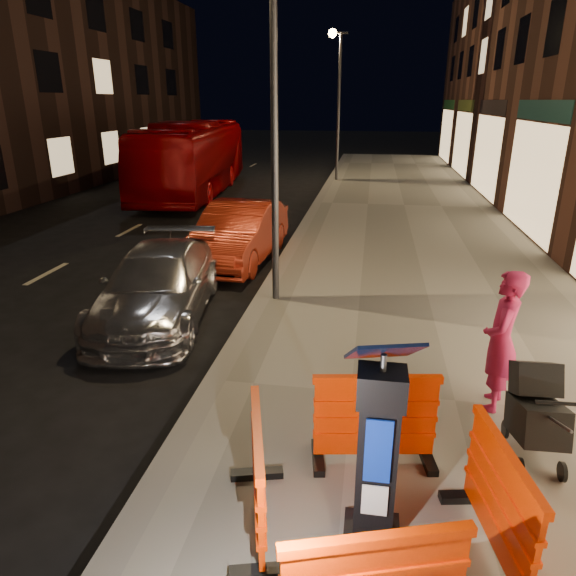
% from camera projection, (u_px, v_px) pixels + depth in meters
% --- Properties ---
extents(ground_plane, '(120.00, 120.00, 0.00)m').
position_uv_depth(ground_plane, '(215.00, 390.00, 6.67)').
color(ground_plane, black).
rests_on(ground_plane, ground).
extents(sidewalk, '(6.00, 60.00, 0.15)m').
position_uv_depth(sidewalk, '(454.00, 406.00, 6.19)').
color(sidewalk, gray).
rests_on(sidewalk, ground).
extents(kerb, '(0.30, 60.00, 0.15)m').
position_uv_depth(kerb, '(215.00, 385.00, 6.64)').
color(kerb, slate).
rests_on(kerb, ground).
extents(parking_kiosk, '(0.65, 0.65, 1.73)m').
position_uv_depth(parking_kiosk, '(377.00, 449.00, 3.96)').
color(parking_kiosk, black).
rests_on(parking_kiosk, sidewalk).
extents(barrier_back, '(1.30, 0.71, 0.96)m').
position_uv_depth(barrier_back, '(375.00, 420.00, 4.98)').
color(barrier_back, '#F73100').
rests_on(barrier_back, sidewalk).
extents(barrier_kerbside, '(0.80, 1.32, 0.96)m').
position_uv_depth(barrier_kerbside, '(258.00, 475.00, 4.24)').
color(barrier_kerbside, '#F73100').
rests_on(barrier_kerbside, sidewalk).
extents(barrier_bldgside, '(0.73, 1.31, 0.96)m').
position_uv_depth(barrier_bldgside, '(499.00, 502.00, 3.95)').
color(barrier_bldgside, '#F73100').
rests_on(barrier_bldgside, sidewalk).
extents(car_silver, '(2.26, 4.30, 1.19)m').
position_uv_depth(car_silver, '(161.00, 317.00, 8.91)').
color(car_silver, '#ACACB1').
rests_on(car_silver, ground).
extents(car_red, '(1.66, 4.16, 1.34)m').
position_uv_depth(car_red, '(240.00, 261.00, 12.02)').
color(car_red, maroon).
rests_on(car_red, ground).
extents(bus_doubledecker, '(3.30, 10.18, 2.79)m').
position_uv_depth(bus_doubledecker, '(196.00, 193.00, 20.72)').
color(bus_doubledecker, '#940205').
rests_on(bus_doubledecker, ground).
extents(man, '(0.57, 0.70, 1.67)m').
position_uv_depth(man, '(501.00, 341.00, 5.79)').
color(man, '#BA1E55').
rests_on(man, sidewalk).
extents(stroller, '(0.52, 0.77, 0.95)m').
position_uv_depth(stroller, '(538.00, 416.00, 5.05)').
color(stroller, black).
rests_on(stroller, sidewalk).
extents(street_lamp_mid, '(0.12, 0.12, 6.00)m').
position_uv_depth(street_lamp_mid, '(274.00, 126.00, 8.33)').
color(street_lamp_mid, '#3F3F44').
rests_on(street_lamp_mid, sidewalk).
extents(street_lamp_far, '(0.12, 0.12, 6.00)m').
position_uv_depth(street_lamp_far, '(339.00, 110.00, 22.22)').
color(street_lamp_far, '#3F3F44').
rests_on(street_lamp_far, sidewalk).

